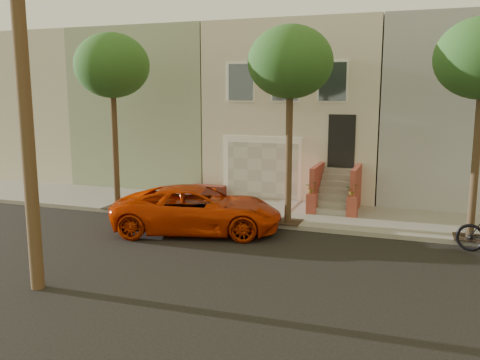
% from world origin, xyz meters
% --- Properties ---
extents(ground, '(90.00, 90.00, 0.00)m').
position_xyz_m(ground, '(0.00, 0.00, 0.00)').
color(ground, black).
rests_on(ground, ground).
extents(sidewalk, '(40.00, 3.70, 0.15)m').
position_xyz_m(sidewalk, '(0.00, 5.35, 0.07)').
color(sidewalk, gray).
rests_on(sidewalk, ground).
extents(house_row, '(33.10, 11.70, 7.00)m').
position_xyz_m(house_row, '(0.00, 11.19, 3.64)').
color(house_row, beige).
rests_on(house_row, sidewalk).
extents(tree_left, '(2.70, 2.57, 6.30)m').
position_xyz_m(tree_left, '(-5.50, 3.90, 5.26)').
color(tree_left, '#2D2116').
rests_on(tree_left, sidewalk).
extents(tree_mid, '(2.70, 2.57, 6.30)m').
position_xyz_m(tree_mid, '(1.00, 3.90, 5.26)').
color(tree_mid, '#2D2116').
rests_on(tree_mid, sidewalk).
extents(pickup_truck, '(5.70, 3.71, 1.46)m').
position_xyz_m(pickup_truck, '(-1.50, 2.28, 0.73)').
color(pickup_truck, '#BE2A00').
rests_on(pickup_truck, ground).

